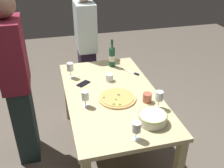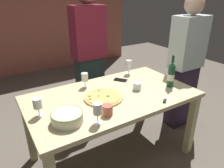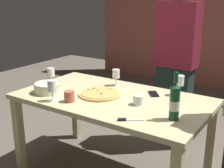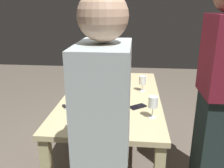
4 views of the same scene
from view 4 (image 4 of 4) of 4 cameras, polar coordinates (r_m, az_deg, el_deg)
ground_plane at (r=2.65m, az=0.00°, el=-17.97°), size 8.00×8.00×0.00m
dining_table at (r=2.32m, az=0.00°, el=-4.79°), size 1.60×0.90×0.75m
pizza at (r=2.38m, az=-0.30°, el=-1.44°), size 0.36×0.36×0.03m
serving_bowl at (r=2.79m, az=-3.28°, el=2.28°), size 0.25×0.25×0.09m
wine_bottle at (r=1.70m, az=-7.35°, el=-5.68°), size 0.07×0.07×0.33m
wine_glass_near_pizza at (r=1.82m, az=9.78°, el=-4.42°), size 0.07×0.07×0.17m
wine_glass_by_bottle at (r=2.38m, az=7.28°, el=0.74°), size 0.07×0.07×0.15m
wine_glass_far_left at (r=2.62m, az=-6.85°, el=2.79°), size 0.07×0.07×0.17m
wine_glass_far_right at (r=2.91m, az=1.08°, el=4.26°), size 0.07×0.07×0.16m
cup_amber at (r=2.02m, az=-1.88°, el=-4.35°), size 0.08×0.08×0.08m
cup_ceramic at (r=2.52m, az=-5.99°, el=0.30°), size 0.08×0.08×0.09m
cell_phone at (r=2.03m, az=6.19°, el=-5.40°), size 0.14×0.16×0.01m
pizza_knife at (r=2.02m, az=-10.93°, el=-5.69°), size 0.16×0.13×0.02m
person_host at (r=1.27m, az=-1.81°, el=-17.32°), size 0.40×0.24×1.64m
person_guest_left at (r=2.15m, az=23.70°, el=-1.54°), size 0.41×0.24×1.75m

